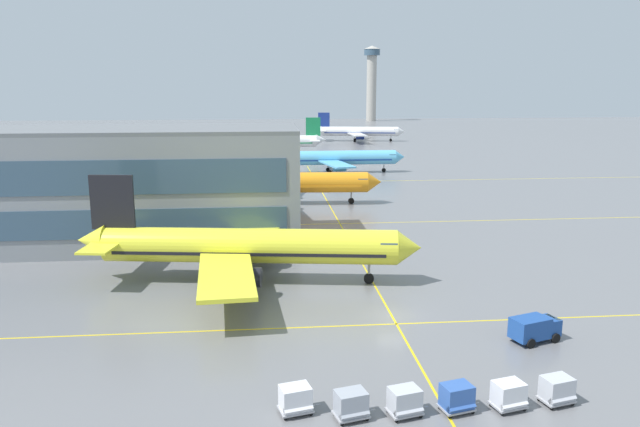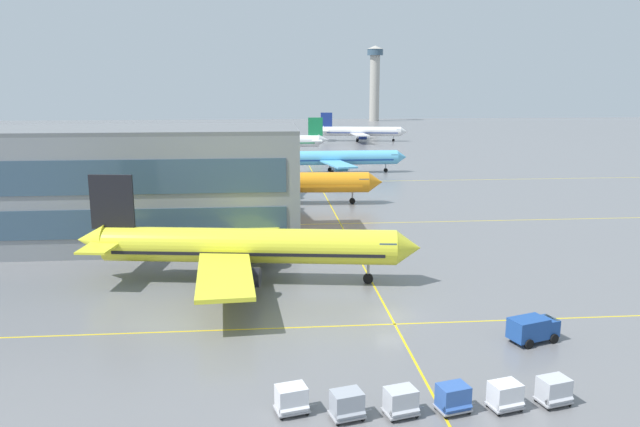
{
  "view_description": "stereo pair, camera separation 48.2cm",
  "coord_description": "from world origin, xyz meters",
  "px_view_note": "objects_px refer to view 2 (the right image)",
  "views": [
    {
      "loc": [
        -11.62,
        -52.52,
        20.98
      ],
      "look_at": [
        -4.35,
        23.33,
        4.67
      ],
      "focal_mm": 34.79,
      "sensor_mm": 36.0,
      "label": 1
    },
    {
      "loc": [
        -11.14,
        -52.57,
        20.98
      ],
      "look_at": [
        -4.35,
        23.33,
        4.67
      ],
      "focal_mm": 34.79,
      "sensor_mm": 36.0,
      "label": 2
    }
  ],
  "objects_px": {
    "airliner_second_row": "(280,183)",
    "baggage_cart_row_fourth": "(453,398)",
    "baggage_cart_row_middle": "(401,402)",
    "baggage_cart_row_fifth": "(505,395)",
    "airliner_far_left_stand": "(272,141)",
    "baggage_cart_row_second": "(347,404)",
    "airliner_far_right_stand": "(361,131)",
    "baggage_cart_row_leftmost": "(292,399)",
    "airliner_third_row": "(336,158)",
    "control_tower": "(375,78)",
    "baggage_cart_row_rightmost": "(554,390)",
    "service_truck_red_van": "(533,328)",
    "airliner_front_gate": "(245,246)"
  },
  "relations": [
    {
      "from": "airliner_third_row",
      "to": "control_tower",
      "type": "height_order",
      "value": "control_tower"
    },
    {
      "from": "airliner_third_row",
      "to": "baggage_cart_row_fifth",
      "type": "bearing_deg",
      "value": -90.67
    },
    {
      "from": "baggage_cart_row_rightmost",
      "to": "airliner_front_gate",
      "type": "bearing_deg",
      "value": 127.14
    },
    {
      "from": "baggage_cart_row_second",
      "to": "airliner_front_gate",
      "type": "bearing_deg",
      "value": 104.24
    },
    {
      "from": "baggage_cart_row_leftmost",
      "to": "baggage_cart_row_rightmost",
      "type": "bearing_deg",
      "value": -1.33
    },
    {
      "from": "baggage_cart_row_second",
      "to": "control_tower",
      "type": "height_order",
      "value": "control_tower"
    },
    {
      "from": "airliner_third_row",
      "to": "baggage_cart_row_fourth",
      "type": "xyz_separation_m",
      "value": [
        -4.72,
        -106.97,
        -2.49
      ]
    },
    {
      "from": "baggage_cart_row_fourth",
      "to": "control_tower",
      "type": "xyz_separation_m",
      "value": [
        47.19,
        297.35,
        21.72
      ]
    },
    {
      "from": "control_tower",
      "to": "airliner_third_row",
      "type": "bearing_deg",
      "value": -102.57
    },
    {
      "from": "airliner_third_row",
      "to": "baggage_cart_row_rightmost",
      "type": "height_order",
      "value": "airliner_third_row"
    },
    {
      "from": "baggage_cart_row_fifth",
      "to": "service_truck_red_van",
      "type": "bearing_deg",
      "value": 58.08
    },
    {
      "from": "baggage_cart_row_middle",
      "to": "baggage_cart_row_fifth",
      "type": "relative_size",
      "value": 1.0
    },
    {
      "from": "airliner_third_row",
      "to": "baggage_cart_row_second",
      "type": "distance_m",
      "value": 107.83
    },
    {
      "from": "airliner_second_row",
      "to": "airliner_far_left_stand",
      "type": "height_order",
      "value": "airliner_second_row"
    },
    {
      "from": "airliner_far_right_stand",
      "to": "airliner_third_row",
      "type": "bearing_deg",
      "value": -103.0
    },
    {
      "from": "airliner_third_row",
      "to": "baggage_cart_row_leftmost",
      "type": "bearing_deg",
      "value": -98.1
    },
    {
      "from": "airliner_second_row",
      "to": "baggage_cart_row_second",
      "type": "distance_m",
      "value": 70.69
    },
    {
      "from": "baggage_cart_row_middle",
      "to": "airliner_far_left_stand",
      "type": "bearing_deg",
      "value": 92.43
    },
    {
      "from": "airliner_far_right_stand",
      "to": "control_tower",
      "type": "relative_size",
      "value": 0.82
    },
    {
      "from": "baggage_cart_row_leftmost",
      "to": "airliner_front_gate",
      "type": "bearing_deg",
      "value": 97.77
    },
    {
      "from": "baggage_cart_row_fourth",
      "to": "airliner_front_gate",
      "type": "bearing_deg",
      "value": 116.63
    },
    {
      "from": "airliner_second_row",
      "to": "baggage_cart_row_fourth",
      "type": "relative_size",
      "value": 12.29
    },
    {
      "from": "baggage_cart_row_fourth",
      "to": "service_truck_red_van",
      "type": "bearing_deg",
      "value": 46.17
    },
    {
      "from": "baggage_cart_row_second",
      "to": "airliner_second_row",
      "type": "bearing_deg",
      "value": 91.93
    },
    {
      "from": "airliner_third_row",
      "to": "baggage_cart_row_second",
      "type": "xyz_separation_m",
      "value": [
        -11.65,
        -107.17,
        -2.49
      ]
    },
    {
      "from": "airliner_third_row",
      "to": "airliner_far_left_stand",
      "type": "height_order",
      "value": "airliner_far_left_stand"
    },
    {
      "from": "airliner_front_gate",
      "to": "airliner_far_left_stand",
      "type": "distance_m",
      "value": 119.77
    },
    {
      "from": "airliner_third_row",
      "to": "baggage_cart_row_second",
      "type": "height_order",
      "value": "airliner_third_row"
    },
    {
      "from": "baggage_cart_row_fifth",
      "to": "airliner_third_row",
      "type": "bearing_deg",
      "value": 89.33
    },
    {
      "from": "airliner_second_row",
      "to": "airliner_far_left_stand",
      "type": "relative_size",
      "value": 1.04
    },
    {
      "from": "airliner_far_right_stand",
      "to": "service_truck_red_van",
      "type": "height_order",
      "value": "airliner_far_right_stand"
    },
    {
      "from": "baggage_cart_row_leftmost",
      "to": "baggage_cart_row_fifth",
      "type": "distance_m",
      "value": 13.87
    },
    {
      "from": "baggage_cart_row_leftmost",
      "to": "baggage_cart_row_rightmost",
      "type": "height_order",
      "value": "same"
    },
    {
      "from": "service_truck_red_van",
      "to": "baggage_cart_row_middle",
      "type": "relative_size",
      "value": 1.56
    },
    {
      "from": "baggage_cart_row_leftmost",
      "to": "airliner_third_row",
      "type": "bearing_deg",
      "value": 81.9
    },
    {
      "from": "airliner_far_left_stand",
      "to": "baggage_cart_row_middle",
      "type": "distance_m",
      "value": 148.17
    },
    {
      "from": "airliner_far_right_stand",
      "to": "baggage_cart_row_leftmost",
      "type": "distance_m",
      "value": 186.02
    },
    {
      "from": "airliner_front_gate",
      "to": "baggage_cart_row_rightmost",
      "type": "distance_m",
      "value": 34.99
    },
    {
      "from": "baggage_cart_row_rightmost",
      "to": "airliner_third_row",
      "type": "bearing_deg",
      "value": 91.19
    },
    {
      "from": "airliner_far_right_stand",
      "to": "service_truck_red_van",
      "type": "distance_m",
      "value": 174.07
    },
    {
      "from": "baggage_cart_row_middle",
      "to": "control_tower",
      "type": "relative_size",
      "value": 0.07
    },
    {
      "from": "service_truck_red_van",
      "to": "baggage_cart_row_fourth",
      "type": "relative_size",
      "value": 1.56
    },
    {
      "from": "airliner_second_row",
      "to": "baggage_cart_row_fourth",
      "type": "xyz_separation_m",
      "value": [
        9.31,
        -70.39,
        -2.74
      ]
    },
    {
      "from": "baggage_cart_row_middle",
      "to": "baggage_cart_row_fourth",
      "type": "xyz_separation_m",
      "value": [
        3.46,
        0.15,
        0.0
      ]
    },
    {
      "from": "baggage_cart_row_fifth",
      "to": "airliner_far_left_stand",
      "type": "bearing_deg",
      "value": 95.1
    },
    {
      "from": "airliner_second_row",
      "to": "airliner_far_right_stand",
      "type": "distance_m",
      "value": 117.84
    },
    {
      "from": "baggage_cart_row_fourth",
      "to": "baggage_cart_row_middle",
      "type": "bearing_deg",
      "value": -177.46
    },
    {
      "from": "airliner_front_gate",
      "to": "service_truck_red_van",
      "type": "xyz_separation_m",
      "value": [
        23.98,
        -17.91,
        -2.72
      ]
    },
    {
      "from": "airliner_front_gate",
      "to": "baggage_cart_row_fifth",
      "type": "xyz_separation_m",
      "value": [
        17.59,
        -28.17,
        -2.89
      ]
    },
    {
      "from": "baggage_cart_row_fourth",
      "to": "baggage_cart_row_fifth",
      "type": "height_order",
      "value": "same"
    }
  ]
}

